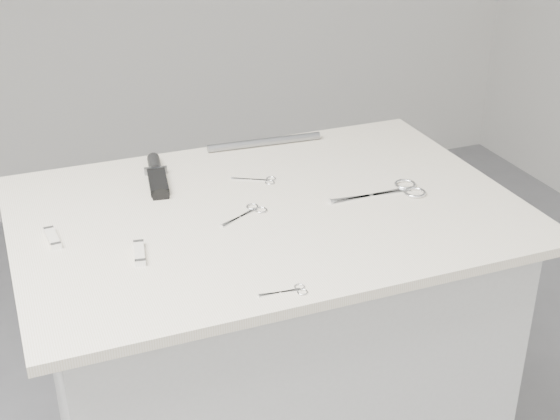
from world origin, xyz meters
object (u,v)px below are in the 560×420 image
object	(u,v)px
embroidery_scissors_a	(249,212)
embroidery_scissors_b	(261,180)
metal_rail	(265,142)
pocket_knife_a	(139,253)
large_shears	(396,191)
sheathed_knife	(156,174)
tiny_scissors	(290,291)
plinth	(269,391)
pocket_knife_b	(52,238)

from	to	relation	value
embroidery_scissors_a	embroidery_scissors_b	world-z (taller)	same
metal_rail	pocket_knife_a	bearing A→B (deg)	-134.02
large_shears	embroidery_scissors_a	xyz separation A→B (m)	(-0.32, 0.02, -0.00)
metal_rail	large_shears	bearing A→B (deg)	-63.95
pocket_knife_a	metal_rail	world-z (taller)	metal_rail
large_shears	embroidery_scissors_b	distance (m)	0.29
embroidery_scissors_b	sheathed_knife	world-z (taller)	sheathed_knife
tiny_scissors	metal_rail	xyz separation A→B (m)	(0.18, 0.61, 0.01)
embroidery_scissors_b	sheathed_knife	xyz separation A→B (m)	(-0.20, 0.10, 0.01)
embroidery_scissors_b	plinth	bearing A→B (deg)	-75.63
plinth	sheathed_knife	xyz separation A→B (m)	(-0.17, 0.22, 0.48)
pocket_knife_a	embroidery_scissors_b	bearing A→B (deg)	-44.92
pocket_knife_a	pocket_knife_b	xyz separation A→B (m)	(-0.14, 0.11, 0.00)
sheathed_knife	pocket_knife_a	size ratio (longest dim) A/B	2.37
pocket_knife_a	pocket_knife_b	bearing A→B (deg)	60.42
pocket_knife_a	pocket_knife_b	distance (m)	0.18
embroidery_scissors_a	embroidery_scissors_b	distance (m)	0.15
tiny_scissors	sheathed_knife	world-z (taller)	sheathed_knife
sheathed_knife	embroidery_scissors_a	bearing A→B (deg)	-142.18
tiny_scissors	pocket_knife_b	xyz separation A→B (m)	(-0.34, 0.32, 0.00)
embroidery_scissors_a	tiny_scissors	distance (m)	0.30
metal_rail	embroidery_scissors_a	bearing A→B (deg)	-115.52
pocket_knife_b	metal_rail	distance (m)	0.60
sheathed_knife	metal_rail	world-z (taller)	same
large_shears	metal_rail	distance (m)	0.38
sheathed_knife	large_shears	bearing A→B (deg)	-111.01
plinth	tiny_scissors	distance (m)	0.57
embroidery_scissors_a	pocket_knife_a	world-z (taller)	pocket_knife_a
pocket_knife_a	embroidery_scissors_a	bearing A→B (deg)	-60.38
plinth	embroidery_scissors_b	world-z (taller)	embroidery_scissors_b
plinth	tiny_scissors	world-z (taller)	tiny_scissors
tiny_scissors	pocket_knife_a	bearing A→B (deg)	140.20
large_shears	pocket_knife_b	size ratio (longest dim) A/B	2.63
tiny_scissors	embroidery_scissors_a	bearing A→B (deg)	89.37
large_shears	embroidery_scissors_b	xyz separation A→B (m)	(-0.24, 0.16, -0.00)
sheathed_knife	pocket_knife_b	distance (m)	0.32
large_shears	tiny_scissors	world-z (taller)	large_shears
plinth	tiny_scissors	bearing A→B (deg)	-103.83
plinth	large_shears	world-z (taller)	large_shears
embroidery_scissors_a	pocket_knife_b	bearing A→B (deg)	147.61
embroidery_scissors_a	pocket_knife_b	xyz separation A→B (m)	(-0.38, 0.03, 0.00)
embroidery_scissors_a	sheathed_knife	xyz separation A→B (m)	(-0.13, 0.24, 0.01)
tiny_scissors	pocket_knife_b	size ratio (longest dim) A/B	1.05
sheathed_knife	pocket_knife_a	xyz separation A→B (m)	(-0.11, -0.32, -0.00)
tiny_scissors	sheathed_knife	bearing A→B (deg)	106.12
pocket_knife_a	sheathed_knife	bearing A→B (deg)	-8.61
plinth	large_shears	bearing A→B (deg)	-6.88
large_shears	pocket_knife_b	xyz separation A→B (m)	(-0.69, 0.05, 0.00)
embroidery_scissors_a	embroidery_scissors_b	xyz separation A→B (m)	(0.07, 0.13, -0.00)
sheathed_knife	pocket_knife_b	world-z (taller)	sheathed_knife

